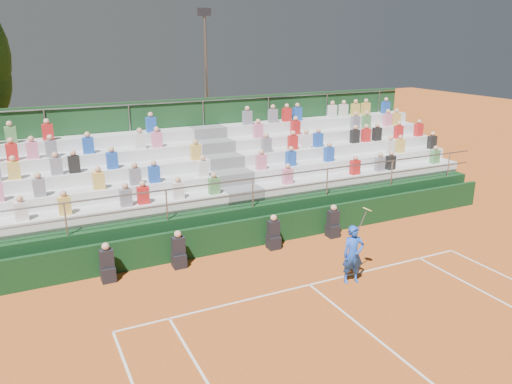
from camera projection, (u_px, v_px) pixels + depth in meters
name	position (u px, v px, depth m)	size (l,w,h in m)	color
ground	(310.00, 285.00, 14.19)	(90.00, 90.00, 0.00)	#C15A20
courtside_wall	(260.00, 231.00, 16.79)	(20.00, 0.15, 1.00)	black
line_officials	(230.00, 243.00, 15.88)	(8.15, 0.40, 1.19)	black
grandstand	(223.00, 190.00, 19.41)	(20.00, 5.20, 4.40)	black
tennis_player	(353.00, 254.00, 14.13)	(0.88, 0.55, 2.22)	blue
floodlight_mast	(206.00, 81.00, 24.61)	(0.60, 0.25, 8.10)	gray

